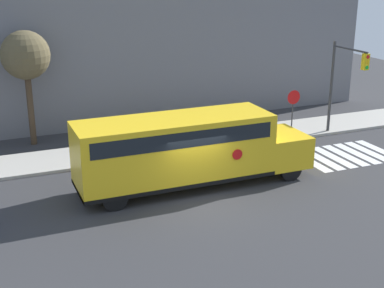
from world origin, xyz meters
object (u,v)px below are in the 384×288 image
school_bus (185,148)px  traffic_light (343,77)px  tree_near_sidewalk (26,56)px  stop_sign (293,106)px

school_bus → traffic_light: (10.16, 3.11, 1.61)m
school_bus → tree_near_sidewalk: bearing=122.1°
school_bus → traffic_light: 10.74m
traffic_light → tree_near_sidewalk: (-15.37, 5.21, 1.23)m
school_bus → stop_sign: (7.89, 4.16, 0.01)m
stop_sign → traffic_light: 2.97m
school_bus → traffic_light: bearing=17.0°
stop_sign → tree_near_sidewalk: size_ratio=0.44×
traffic_light → tree_near_sidewalk: size_ratio=0.87×
traffic_light → tree_near_sidewalk: tree_near_sidewalk is taller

